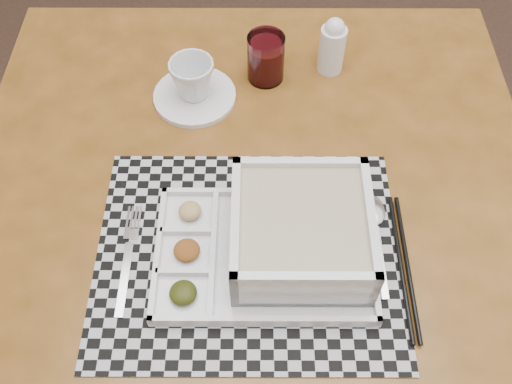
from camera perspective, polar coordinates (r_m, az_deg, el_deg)
dining_table at (r=0.98m, az=-0.33°, el=-2.58°), size 0.95×0.95×0.71m
placemat at (r=0.86m, az=-0.79°, el=-6.17°), size 0.46×0.38×0.00m
serving_tray at (r=0.83m, az=3.56°, el=-4.54°), size 0.32×0.23×0.10m
fork at (r=0.87m, az=-12.67°, el=-6.27°), size 0.02×0.19×0.00m
spoon at (r=0.90m, az=11.78°, el=-2.53°), size 0.04×0.18×0.01m
chopsticks at (r=0.87m, az=14.59°, el=-7.14°), size 0.02×0.24×0.01m
saucer at (r=1.05m, az=-6.14°, el=9.51°), size 0.15×0.15×0.01m
cup at (r=1.03m, az=-6.36°, el=11.15°), size 0.10×0.10×0.07m
juice_glass at (r=1.06m, az=0.98°, el=13.11°), size 0.07×0.07×0.09m
creamer_bottle at (r=1.08m, az=7.64°, el=14.29°), size 0.05×0.05×0.11m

